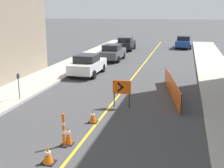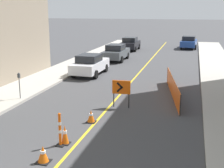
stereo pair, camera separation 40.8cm
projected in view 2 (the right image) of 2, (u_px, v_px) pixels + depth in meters
The scene contains 14 objects.
lane_stripe at pixel (140, 72), 25.14m from camera, with size 0.12×47.05×0.01m.
sidewalk_left at pixel (69, 67), 26.63m from camera, with size 2.90×47.05×0.15m.
sidewalk_right at pixel (220, 75), 23.61m from camera, with size 2.90×47.05×0.15m.
traffic_cone_third at pixel (43, 154), 10.30m from camera, with size 0.45×0.45×0.58m.
traffic_cone_fourth at pixel (65, 135), 11.68m from camera, with size 0.35×0.35×0.74m.
traffic_cone_fifth at pixel (91, 116), 13.93m from camera, with size 0.42×0.42×0.56m.
delineator_post_rear at pixel (60, 131), 11.49m from camera, with size 0.32×0.32×1.28m.
arrow_barricade_primary at pixel (121, 89), 15.91m from camera, with size 0.94×0.11×1.41m.
safety_mesh_fence at pixel (173, 87), 18.04m from camera, with size 1.23×6.95×1.06m.
parked_car_curb_near at pixel (90, 65), 23.82m from camera, with size 1.95×4.35×1.59m.
parked_car_curb_mid at pixel (116, 52), 30.40m from camera, with size 1.95×4.35×1.59m.
parked_car_curb_far at pixel (130, 44), 37.90m from camera, with size 1.93×4.30×1.59m.
parked_car_opposite_side at pixel (189, 42), 39.61m from camera, with size 2.05×4.40×1.59m.
parking_meter_near_curb at pixel (19, 81), 16.95m from camera, with size 0.12×0.11×1.43m.
Camera 2 is at (4.06, -0.90, 4.98)m, focal length 50.00 mm.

